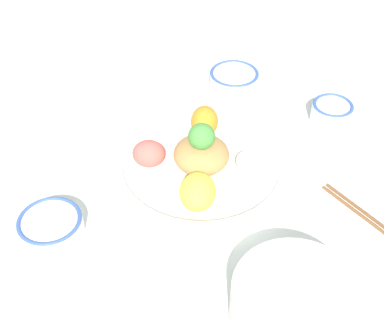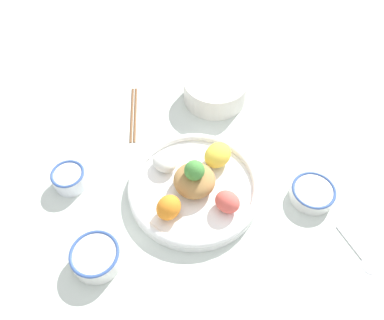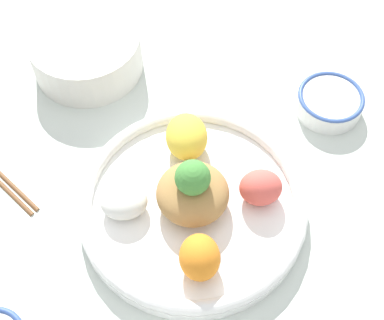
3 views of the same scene
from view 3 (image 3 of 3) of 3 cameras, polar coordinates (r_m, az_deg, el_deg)
ground_plane at (r=0.78m, az=1.81°, el=-4.72°), size 2.40×2.40×0.00m
salad_platter at (r=0.75m, az=0.09°, el=-4.30°), size 0.32×0.32×0.11m
rice_bowl_blue at (r=0.89m, az=14.48°, el=6.04°), size 0.11×0.11×0.04m
side_serving_bowl at (r=0.93m, az=-11.23°, el=11.36°), size 0.18×0.18×0.07m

